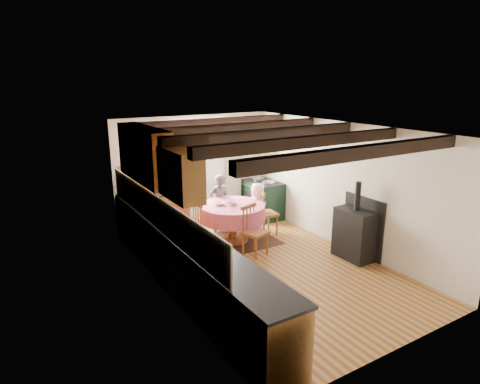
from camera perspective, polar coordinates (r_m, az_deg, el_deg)
floor at (r=7.39m, az=3.29°, el=-10.06°), size 3.60×5.50×0.00m
ceiling at (r=6.71m, az=3.60°, el=8.75°), size 3.60×5.50×0.00m
wall_back at (r=9.27m, az=-6.30°, el=3.05°), size 3.60×0.00×2.40m
wall_front at (r=5.09m, az=21.56°, el=-8.62°), size 3.60×0.00×2.40m
wall_left at (r=6.15m, az=-10.50°, el=-3.60°), size 0.00×5.50×2.40m
wall_right at (r=8.09m, az=13.98°, el=0.83°), size 0.00×5.50×2.40m
beam_a at (r=5.23m, az=16.27°, el=5.24°), size 3.60×0.16×0.16m
beam_b at (r=5.94m, az=9.15°, el=6.83°), size 3.60×0.16×0.16m
beam_c at (r=6.72m, az=3.59°, el=7.99°), size 3.60×0.16×0.16m
beam_d at (r=7.56m, az=-0.80°, el=8.85°), size 3.60×0.16×0.16m
beam_e at (r=8.43m, az=-4.31°, el=9.50°), size 3.60×0.16×0.16m
splash_left at (r=6.43m, az=-11.30°, el=-2.81°), size 0.02×4.50×0.55m
splash_back at (r=8.89m, az=-12.08°, el=2.26°), size 1.40×0.02×0.55m
base_cabinet_left at (r=6.54m, az=-7.69°, el=-9.47°), size 0.60×5.30×0.88m
base_cabinet_back at (r=8.82m, az=-11.50°, el=-2.95°), size 1.30×0.60×0.88m
worktop_left at (r=6.37m, az=-7.67°, el=-5.68°), size 0.64×5.30×0.04m
worktop_back at (r=8.67m, az=-11.61°, el=-0.10°), size 1.30×0.64×0.04m
wall_cabinet_glass at (r=7.12m, az=-13.03°, el=5.11°), size 0.34×1.80×0.90m
wall_cabinet_solid at (r=5.75m, az=-8.18°, el=2.43°), size 0.34×0.90×0.70m
window_frame at (r=9.22m, az=-5.77°, el=5.54°), size 1.34×0.03×1.54m
window_pane at (r=9.23m, az=-5.78°, el=5.54°), size 1.20×0.01×1.40m
curtain_left at (r=8.92m, az=-10.36°, el=1.73°), size 0.35×0.10×2.10m
curtain_right at (r=9.64m, az=-0.91°, el=3.02°), size 0.35×0.10×2.10m
curtain_rod at (r=9.06m, az=-5.64°, el=9.20°), size 2.00×0.03×0.03m
wall_picture at (r=9.68m, az=4.35°, el=6.64°), size 0.04×0.50×0.60m
wall_plate at (r=9.64m, az=-0.63°, el=6.65°), size 0.30×0.02×0.30m
rug at (r=8.39m, az=-1.01°, el=-6.76°), size 1.65×1.28×0.01m
dining_table at (r=8.25m, az=-1.02°, el=-4.32°), size 1.28×1.28×0.77m
chair_near at (r=7.62m, az=2.13°, el=-5.35°), size 0.51×0.53×0.95m
chair_left at (r=7.92m, az=-6.88°, el=-4.79°), size 0.43×0.41×0.91m
chair_right at (r=8.65m, az=3.68°, el=-2.77°), size 0.45×0.44×0.95m
aga_range at (r=9.69m, az=3.17°, el=-0.97°), size 0.62×0.95×0.88m
cast_iron_stove at (r=7.69m, az=15.60°, el=-3.82°), size 0.43×0.72×1.43m
child_far at (r=8.79m, az=-2.88°, el=-1.50°), size 0.46×0.30×1.24m
child_right at (r=8.67m, az=2.41°, el=-2.26°), size 0.48×0.60×1.08m
bowl_a at (r=8.13m, az=-2.82°, el=-1.60°), size 0.25×0.25×0.05m
bowl_b at (r=8.15m, az=-1.12°, el=-1.47°), size 0.28×0.28×0.07m
cup at (r=8.05m, az=-1.27°, el=-1.58°), size 0.12×0.12×0.10m
canister_tall at (r=8.62m, az=-13.84°, el=0.59°), size 0.13×0.13×0.23m
canister_wide at (r=8.75m, az=-11.58°, el=0.90°), size 0.19×0.19×0.21m
canister_slim at (r=8.71m, az=-9.32°, el=1.21°), size 0.10×0.10×0.29m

